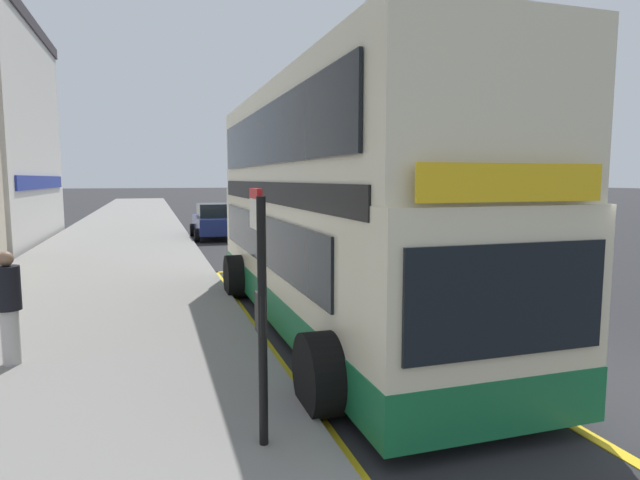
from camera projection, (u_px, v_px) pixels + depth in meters
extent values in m
plane|color=#28282B|center=(236.00, 218.00, 37.34)|extent=(260.00, 260.00, 0.00)
cube|color=gray|center=(130.00, 220.00, 35.22)|extent=(6.00, 76.00, 0.14)
cube|color=beige|center=(333.00, 254.00, 10.00)|extent=(2.53, 10.28, 2.30)
cube|color=beige|center=(333.00, 141.00, 9.76)|extent=(2.50, 10.08, 1.90)
cube|color=#196B3D|center=(333.00, 298.00, 10.10)|extent=(2.55, 10.30, 0.60)
cube|color=black|center=(333.00, 192.00, 9.87)|extent=(2.56, 9.46, 0.36)
cube|color=black|center=(261.00, 238.00, 9.96)|extent=(0.04, 8.23, 0.90)
cube|color=black|center=(264.00, 136.00, 9.37)|extent=(0.04, 9.05, 1.00)
cube|color=black|center=(509.00, 300.00, 5.09)|extent=(2.22, 0.04, 1.10)
cube|color=yellow|center=(513.00, 183.00, 4.96)|extent=(2.02, 0.04, 0.36)
cylinder|color=black|center=(326.00, 374.00, 6.19)|extent=(0.56, 1.00, 1.00)
cylinder|color=black|center=(521.00, 351.00, 7.00)|extent=(0.56, 1.00, 1.00)
cylinder|color=black|center=(238.00, 276.00, 12.37)|extent=(0.56, 1.00, 1.00)
cylinder|color=black|center=(347.00, 270.00, 13.18)|extent=(0.56, 1.00, 1.00)
cube|color=gold|center=(256.00, 330.00, 9.75)|extent=(0.16, 12.78, 0.01)
cube|color=gold|center=(389.00, 318.00, 10.55)|extent=(0.16, 12.78, 0.01)
cube|color=gold|center=(260.00, 270.00, 16.12)|extent=(2.82, 0.16, 0.01)
cylinder|color=black|center=(262.00, 323.00, 5.14)|extent=(0.09, 0.09, 2.45)
cube|color=silver|center=(256.00, 214.00, 5.27)|extent=(0.05, 0.42, 0.30)
cube|color=red|center=(256.00, 193.00, 5.24)|extent=(0.05, 0.42, 0.10)
cube|color=black|center=(260.00, 313.00, 5.23)|extent=(0.06, 0.28, 0.40)
cube|color=navy|center=(43.00, 182.00, 23.29)|extent=(0.08, 9.82, 0.56)
cube|color=navy|center=(215.00, 224.00, 24.72)|extent=(1.76, 4.20, 0.72)
cube|color=black|center=(215.00, 210.00, 24.55)|extent=(1.52, 1.90, 0.60)
cylinder|color=black|center=(192.00, 230.00, 25.72)|extent=(0.22, 0.60, 0.60)
cylinder|color=black|center=(231.00, 229.00, 26.28)|extent=(0.22, 0.60, 0.60)
cylinder|color=black|center=(197.00, 235.00, 23.25)|extent=(0.22, 0.60, 0.60)
cylinder|color=black|center=(240.00, 234.00, 23.81)|extent=(0.22, 0.60, 0.60)
cube|color=black|center=(363.00, 228.00, 22.84)|extent=(1.76, 4.20, 0.72)
cube|color=black|center=(364.00, 213.00, 22.67)|extent=(1.52, 1.90, 0.60)
cylinder|color=black|center=(333.00, 234.00, 23.83)|extent=(0.22, 0.60, 0.60)
cylinder|color=black|center=(371.00, 233.00, 24.39)|extent=(0.22, 0.60, 0.60)
cylinder|color=black|center=(354.00, 240.00, 21.36)|extent=(0.22, 0.60, 0.60)
cylinder|color=black|center=(396.00, 239.00, 21.93)|extent=(0.22, 0.60, 0.60)
cube|color=black|center=(256.00, 198.00, 56.92)|extent=(1.76, 4.20, 0.72)
cube|color=black|center=(256.00, 192.00, 56.75)|extent=(1.52, 1.90, 0.60)
cylinder|color=black|center=(245.00, 201.00, 57.91)|extent=(0.22, 0.60, 0.60)
cylinder|color=black|center=(262.00, 201.00, 58.47)|extent=(0.22, 0.60, 0.60)
cylinder|color=black|center=(250.00, 202.00, 55.45)|extent=(0.22, 0.60, 0.60)
cylinder|color=black|center=(267.00, 202.00, 56.01)|extent=(0.22, 0.60, 0.60)
cylinder|color=#B7B2AD|center=(11.00, 337.00, 7.52)|extent=(0.24, 0.24, 0.78)
cylinder|color=black|center=(7.00, 288.00, 7.44)|extent=(0.34, 0.34, 0.62)
sphere|color=#8C664C|center=(5.00, 259.00, 7.39)|extent=(0.21, 0.21, 0.21)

